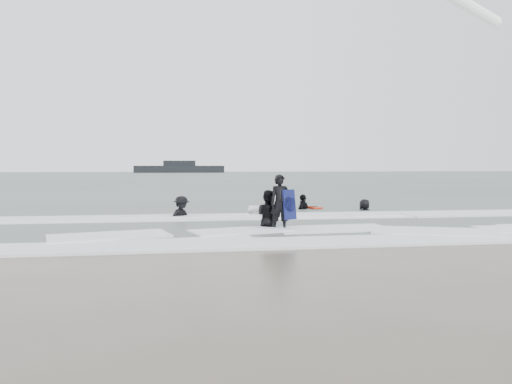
{
  "coord_description": "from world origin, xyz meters",
  "views": [
    {
      "loc": [
        -2.72,
        -13.5,
        2.08
      ],
      "look_at": [
        0.0,
        5.0,
        1.1
      ],
      "focal_mm": 35.0,
      "sensor_mm": 36.0,
      "label": 1
    }
  ],
  "objects": [
    {
      "name": "sea",
      "position": [
        0.0,
        80.0,
        0.06
      ],
      "size": [
        320.0,
        320.0,
        0.0
      ],
      "primitive_type": "plane",
      "color": "#47544C",
      "rests_on": "ground"
    },
    {
      "name": "vessel_horizon",
      "position": [
        -3.68,
        138.5,
        1.35
      ],
      "size": [
        26.7,
        4.77,
        3.62
      ],
      "color": "black",
      "rests_on": "ground"
    },
    {
      "name": "surf_foam",
      "position": [
        0.0,
        3.7,
        0.04
      ],
      "size": [
        30.03,
        9.06,
        0.09
      ],
      "color": "white",
      "rests_on": "ground"
    },
    {
      "name": "surfer_centre",
      "position": [
        0.35,
        2.05,
        0.0
      ],
      "size": [
        0.68,
        0.46,
        1.83
      ],
      "primitive_type": "imported",
      "rotation": [
        0.0,
        0.0,
        0.04
      ],
      "color": "black",
      "rests_on": "ground"
    },
    {
      "name": "surfer_right_far",
      "position": [
        5.51,
        8.27,
        0.0
      ],
      "size": [
        0.97,
        0.78,
        1.71
      ],
      "primitive_type": "imported",
      "rotation": [
        0.0,
        0.0,
        -2.83
      ],
      "color": "black",
      "rests_on": "ground"
    },
    {
      "name": "ground",
      "position": [
        0.0,
        0.0,
        0.0
      ],
      "size": [
        320.0,
        320.0,
        0.0
      ],
      "primitive_type": "plane",
      "color": "brown",
      "rests_on": "ground"
    },
    {
      "name": "surfer_wading",
      "position": [
        0.04,
        2.53,
        0.0
      ],
      "size": [
        1.13,
        1.12,
        1.84
      ],
      "primitive_type": "imported",
      "rotation": [
        0.0,
        0.0,
        2.38
      ],
      "color": "black",
      "rests_on": "ground"
    },
    {
      "name": "bodyboards",
      "position": [
        1.23,
        4.74,
        0.5
      ],
      "size": [
        4.49,
        8.18,
        1.25
      ],
      "color": "#0E1345",
      "rests_on": "ground"
    },
    {
      "name": "surfer_right_near",
      "position": [
        2.9,
        9.36,
        0.0
      ],
      "size": [
        1.08,
        1.15,
        1.9
      ],
      "primitive_type": "imported",
      "rotation": [
        0.0,
        0.0,
        -2.28
      ],
      "color": "black",
      "rests_on": "ground"
    },
    {
      "name": "surfer_breaker",
      "position": [
        -2.78,
        6.27,
        0.0
      ],
      "size": [
        1.28,
        1.22,
        1.75
      ],
      "primitive_type": "imported",
      "rotation": [
        0.0,
        0.0,
        0.68
      ],
      "color": "black",
      "rests_on": "ground"
    }
  ]
}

